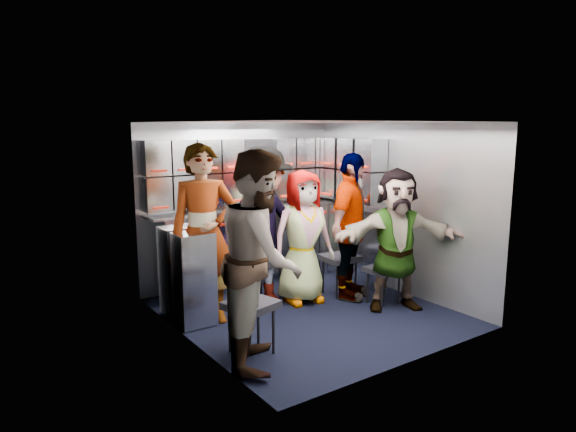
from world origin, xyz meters
TOP-DOWN VIEW (x-y plane):
  - floor at (0.00, 0.00)m, footprint 3.00×3.00m
  - wall_back at (0.00, 1.50)m, footprint 2.80×0.04m
  - wall_left at (-1.40, 0.00)m, footprint 0.04×3.00m
  - wall_right at (1.40, 0.00)m, footprint 0.04×3.00m
  - ceiling at (0.00, 0.00)m, footprint 2.80×3.00m
  - cart_bank_back at (0.00, 1.29)m, footprint 2.68×0.38m
  - cart_bank_left at (-1.19, 0.56)m, footprint 0.38×0.76m
  - counter at (0.00, 1.29)m, footprint 2.68×0.42m
  - locker_bank_back at (0.00, 1.35)m, footprint 2.68×0.28m
  - locker_bank_right at (1.25, 0.70)m, footprint 0.28×1.00m
  - right_cabinet at (1.25, 0.60)m, footprint 0.28×1.20m
  - coffee_niche at (0.18, 1.41)m, footprint 0.46×0.16m
  - red_latch_strip at (0.00, 1.09)m, footprint 2.60×0.02m
  - jump_seat_near_left at (-1.05, -0.54)m, footprint 0.50×0.49m
  - jump_seat_mid_left at (-0.24, 0.71)m, footprint 0.44×0.42m
  - jump_seat_center at (0.18, 0.52)m, footprint 0.39×0.38m
  - jump_seat_mid_right at (0.71, 0.30)m, footprint 0.44×0.42m
  - jump_seat_near_right at (0.90, -0.27)m, footprint 0.40×0.39m
  - attendant_standing at (-1.05, 0.41)m, footprint 0.80×0.65m
  - attendant_arc_a at (-1.05, -0.72)m, footprint 1.11×1.15m
  - attendant_arc_b at (-0.24, 0.53)m, footprint 1.24×0.78m
  - attendant_arc_c at (0.18, 0.34)m, footprint 0.83×0.60m
  - attendant_arc_d at (0.71, 0.12)m, footprint 1.10×0.89m
  - attendant_arc_e at (0.90, -0.45)m, footprint 1.54×1.11m
  - bottle_left at (-0.16, 1.24)m, footprint 0.06×0.06m
  - bottle_mid at (-0.62, 1.24)m, footprint 0.06×0.06m
  - bottle_right at (0.98, 1.24)m, footprint 0.06×0.06m
  - cup_left at (-0.71, 1.23)m, footprint 0.07×0.07m
  - cup_right at (0.67, 1.23)m, footprint 0.07×0.07m

SIDE VIEW (x-z plane):
  - floor at x=0.00m, z-range 0.00..0.00m
  - jump_seat_center at x=0.18m, z-range 0.16..0.57m
  - jump_seat_near_right at x=0.90m, z-range 0.17..0.61m
  - jump_seat_mid_left at x=-0.24m, z-range 0.18..0.65m
  - jump_seat_mid_right at x=0.71m, z-range 0.19..0.68m
  - jump_seat_near_left at x=-1.05m, z-range 0.19..0.68m
  - cart_bank_back at x=0.00m, z-range 0.00..0.99m
  - cart_bank_left at x=-1.19m, z-range 0.00..0.99m
  - right_cabinet at x=1.25m, z-range 0.00..1.00m
  - attendant_arc_c at x=0.18m, z-range 0.00..1.56m
  - attendant_arc_e at x=0.90m, z-range 0.00..1.61m
  - attendant_arc_d at x=0.71m, z-range 0.00..1.75m
  - red_latch_strip at x=0.00m, z-range 0.86..0.90m
  - attendant_arc_b at x=-0.24m, z-range 0.00..1.84m
  - attendant_arc_a at x=-1.05m, z-range 0.00..1.87m
  - attendant_standing at x=-1.05m, z-range 0.00..1.89m
  - counter at x=0.00m, z-range 1.00..1.03m
  - wall_back at x=0.00m, z-range 0.00..2.10m
  - wall_left at x=-1.40m, z-range 0.00..2.10m
  - wall_right at x=1.40m, z-range 0.00..2.10m
  - cup_left at x=-0.71m, z-range 1.03..1.12m
  - cup_right at x=0.67m, z-range 1.03..1.13m
  - bottle_right at x=0.98m, z-range 1.03..1.26m
  - bottle_mid at x=-0.62m, z-range 1.03..1.28m
  - bottle_left at x=-0.16m, z-range 1.03..1.30m
  - coffee_niche at x=0.18m, z-range 1.05..1.89m
  - locker_bank_back at x=0.00m, z-range 1.08..1.90m
  - locker_bank_right at x=1.25m, z-range 1.08..1.90m
  - ceiling at x=0.00m, z-range 2.09..2.11m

